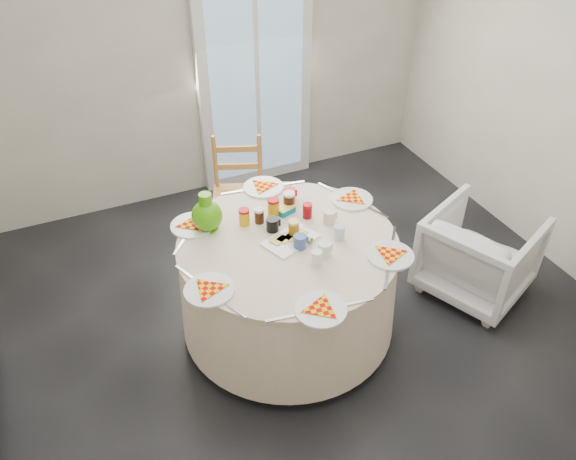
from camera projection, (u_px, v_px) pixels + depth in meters
name	position (u px, v px, depth m)	size (l,w,h in m)	color
floor	(311.00, 331.00, 3.72)	(4.00, 4.00, 0.00)	black
wall_back	(204.00, 43.00, 4.40)	(4.00, 0.02, 2.60)	#BCB5A3
glass_door	(255.00, 69.00, 4.65)	(1.00, 0.08, 2.10)	silver
table	(288.00, 284.00, 3.53)	(1.36, 1.36, 0.69)	beige
wooden_chair	(238.00, 192.00, 4.21)	(0.39, 0.37, 0.87)	#C88442
armchair	(481.00, 245.00, 3.82)	(0.67, 0.62, 0.69)	silver
place_settings	(288.00, 234.00, 3.30)	(1.48, 1.48, 0.03)	silver
jar_cluster	(275.00, 208.00, 3.43)	(0.44, 0.22, 0.13)	#A27018
butter_tub	(285.00, 204.00, 3.52)	(0.12, 0.08, 0.05)	#01729A
green_pitcher	(206.00, 208.00, 3.34)	(0.19, 0.19, 0.24)	#439F0A
cheese_platter	(290.00, 234.00, 3.29)	(0.31, 0.20, 0.04)	white
mugs_glasses	(308.00, 222.00, 3.33)	(0.57, 0.57, 0.10)	gray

